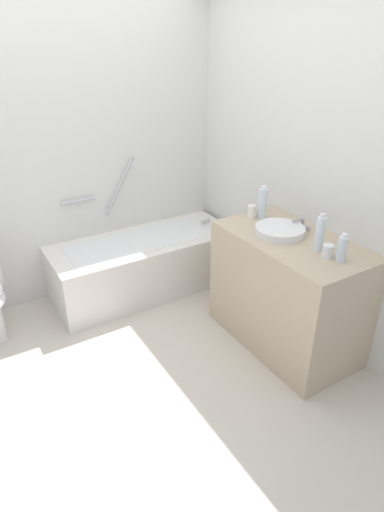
% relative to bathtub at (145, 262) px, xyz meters
% --- Properties ---
extents(ground_plane, '(3.80, 3.80, 0.00)m').
position_rel_bathtub_xyz_m(ground_plane, '(-0.53, -0.99, -0.27)').
color(ground_plane, beige).
extents(wall_back_tiled, '(3.20, 0.10, 2.50)m').
position_rel_bathtub_xyz_m(wall_back_tiled, '(-0.53, 0.38, 0.98)').
color(wall_back_tiled, silver).
rests_on(wall_back_tiled, ground_plane).
extents(wall_right_mirror, '(0.10, 3.03, 2.50)m').
position_rel_bathtub_xyz_m(wall_right_mirror, '(0.92, -0.99, 0.98)').
color(wall_right_mirror, silver).
rests_on(wall_right_mirror, ground_plane).
extents(bathtub, '(1.66, 0.66, 1.17)m').
position_rel_bathtub_xyz_m(bathtub, '(0.00, 0.00, 0.00)').
color(bathtub, white).
rests_on(bathtub, ground_plane).
extents(vanity_counter, '(0.61, 1.12, 0.87)m').
position_rel_bathtub_xyz_m(vanity_counter, '(0.56, -1.24, 0.16)').
color(vanity_counter, tan).
rests_on(vanity_counter, ground_plane).
extents(sink_basin, '(0.35, 0.35, 0.06)m').
position_rel_bathtub_xyz_m(sink_basin, '(0.53, -1.14, 0.63)').
color(sink_basin, white).
rests_on(sink_basin, vanity_counter).
extents(sink_faucet, '(0.12, 0.15, 0.08)m').
position_rel_bathtub_xyz_m(sink_faucet, '(0.73, -1.14, 0.63)').
color(sink_faucet, '#A3A3A8').
rests_on(sink_faucet, vanity_counter).
extents(water_bottle_0, '(0.06, 0.06, 0.25)m').
position_rel_bathtub_xyz_m(water_bottle_0, '(0.57, -1.46, 0.72)').
color(water_bottle_0, silver).
rests_on(water_bottle_0, vanity_counter).
extents(water_bottle_1, '(0.06, 0.06, 0.18)m').
position_rel_bathtub_xyz_m(water_bottle_1, '(0.58, -1.63, 0.68)').
color(water_bottle_1, silver).
rests_on(water_bottle_1, vanity_counter).
extents(water_bottle_2, '(0.07, 0.07, 0.25)m').
position_rel_bathtub_xyz_m(water_bottle_2, '(0.63, -0.82, 0.72)').
color(water_bottle_2, silver).
rests_on(water_bottle_2, vanity_counter).
extents(drinking_glass_0, '(0.07, 0.07, 0.09)m').
position_rel_bathtub_xyz_m(drinking_glass_0, '(0.55, -1.56, 0.64)').
color(drinking_glass_0, white).
rests_on(drinking_glass_0, vanity_counter).
extents(drinking_glass_1, '(0.06, 0.06, 0.10)m').
position_rel_bathtub_xyz_m(drinking_glass_1, '(0.55, -0.79, 0.65)').
color(drinking_glass_1, white).
rests_on(drinking_glass_1, vanity_counter).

